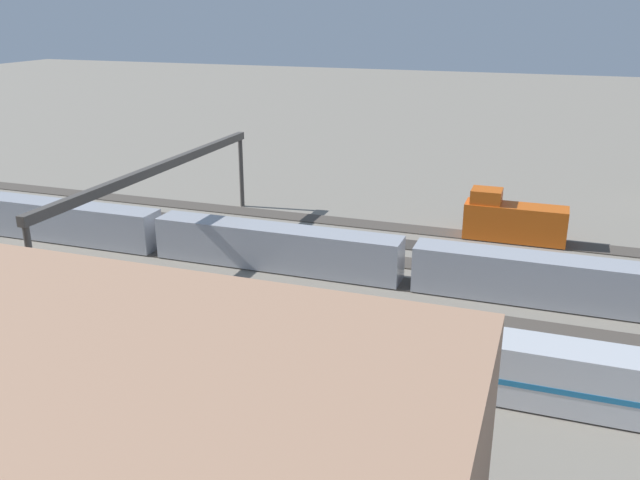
{
  "coord_description": "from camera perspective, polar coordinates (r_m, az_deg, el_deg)",
  "views": [
    {
      "loc": [
        -18.57,
        52.36,
        22.55
      ],
      "look_at": [
        0.55,
        -1.83,
        2.5
      ],
      "focal_mm": 37.78,
      "sensor_mm": 36.0,
      "label": 1
    }
  ],
  "objects": [
    {
      "name": "track_bed_4",
      "position": [
        55.62,
        -1.82,
        -4.63
      ],
      "size": [
        140.0,
        2.8,
        0.12
      ],
      "primitive_type": "cube",
      "color": "#4C443D",
      "rests_on": "ground_plane"
    },
    {
      "name": "train_on_track_6",
      "position": [
        48.15,
        -10.43,
        -6.36
      ],
      "size": [
        119.8,
        3.06,
        3.8
      ],
      "color": "silver",
      "rests_on": "ground_plane"
    },
    {
      "name": "ground_plane",
      "position": [
        59.96,
        -0.09,
        -2.86
      ],
      "size": [
        400.0,
        400.0,
        0.0
      ],
      "primitive_type": "plane",
      "color": "gray"
    },
    {
      "name": "track_bed_5",
      "position": [
        51.43,
        -3.84,
        -6.74
      ],
      "size": [
        140.0,
        2.8,
        0.12
      ],
      "primitive_type": "cube",
      "color": "#3D3833",
      "rests_on": "ground_plane"
    },
    {
      "name": "signal_gantry",
      "position": [
        64.34,
        -13.46,
        5.32
      ],
      "size": [
        0.7,
        35.0,
        8.8
      ],
      "color": "#4C4742",
      "rests_on": "ground_plane"
    },
    {
      "name": "track_bed_3",
      "position": [
        59.94,
        -0.09,
        -2.8
      ],
      "size": [
        140.0,
        2.8,
        0.12
      ],
      "primitive_type": "cube",
      "color": "#4C443D",
      "rests_on": "ground_plane"
    },
    {
      "name": "train_on_track_3",
      "position": [
        61.16,
        -4.96,
        -0.4
      ],
      "size": [
        114.8,
        3.0,
        4.4
      ],
      "color": "black",
      "rests_on": "ground_plane"
    },
    {
      "name": "track_bed_6",
      "position": [
        47.4,
        -6.24,
        -9.22
      ],
      "size": [
        140.0,
        2.8,
        0.12
      ],
      "primitive_type": "cube",
      "color": "#3D3833",
      "rests_on": "ground_plane"
    },
    {
      "name": "track_bed_0",
      "position": [
        73.41,
        3.82,
        1.35
      ],
      "size": [
        140.0,
        2.8,
        0.12
      ],
      "primitive_type": "cube",
      "color": "#4C443D",
      "rests_on": "ground_plane"
    },
    {
      "name": "track_bed_1",
      "position": [
        68.85,
        2.69,
        0.14
      ],
      "size": [
        140.0,
        2.8,
        0.12
      ],
      "primitive_type": "cube",
      "color": "#3D3833",
      "rests_on": "ground_plane"
    },
    {
      "name": "train_on_track_0",
      "position": [
        70.46,
        15.98,
        1.65
      ],
      "size": [
        10.0,
        3.0,
        5.0
      ],
      "color": "#D85914",
      "rests_on": "ground_plane"
    },
    {
      "name": "track_bed_2",
      "position": [
        64.35,
        1.4,
        -1.23
      ],
      "size": [
        140.0,
        2.8,
        0.12
      ],
      "primitive_type": "cube",
      "color": "#4C443D",
      "rests_on": "ground_plane"
    }
  ]
}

